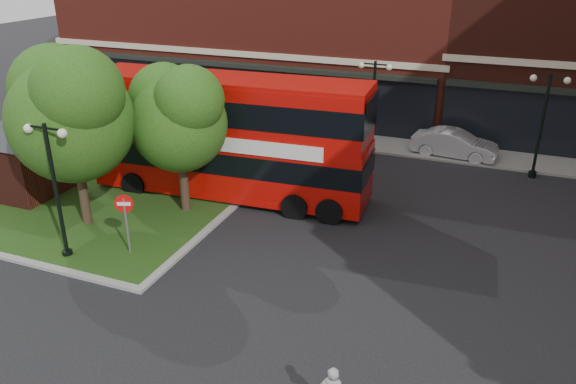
% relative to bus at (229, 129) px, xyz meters
% --- Properties ---
extents(ground, '(120.00, 120.00, 0.00)m').
position_rel_bus_xyz_m(ground, '(2.56, -7.36, -3.04)').
color(ground, black).
rests_on(ground, ground).
extents(pavement_far, '(44.00, 3.00, 0.12)m').
position_rel_bus_xyz_m(pavement_far, '(2.56, 9.14, -2.98)').
color(pavement_far, slate).
rests_on(pavement_far, ground).
extents(traffic_island, '(12.60, 7.60, 0.15)m').
position_rel_bus_xyz_m(traffic_island, '(-5.44, -4.36, -2.98)').
color(traffic_island, gray).
rests_on(traffic_island, ground).
extents(kiosk, '(6.51, 6.51, 3.60)m').
position_rel_bus_xyz_m(kiosk, '(-8.44, -3.36, -0.73)').
color(kiosk, '#471911').
rests_on(kiosk, traffic_island).
extents(tree_island_west, '(5.40, 4.71, 7.21)m').
position_rel_bus_xyz_m(tree_island_west, '(-4.03, -4.78, 1.75)').
color(tree_island_west, '#2D2116').
rests_on(tree_island_west, ground).
extents(tree_island_east, '(4.46, 3.90, 6.29)m').
position_rel_bus_xyz_m(tree_island_east, '(-1.01, -2.30, 1.20)').
color(tree_island_east, '#2D2116').
rests_on(tree_island_east, ground).
extents(lamp_island, '(1.72, 0.36, 5.00)m').
position_rel_bus_xyz_m(lamp_island, '(-2.94, -7.16, -0.22)').
color(lamp_island, black).
rests_on(lamp_island, ground).
extents(lamp_far_left, '(1.72, 0.36, 5.00)m').
position_rel_bus_xyz_m(lamp_far_left, '(4.56, 7.14, -0.22)').
color(lamp_far_left, black).
rests_on(lamp_far_left, ground).
extents(lamp_far_right, '(1.72, 0.36, 5.00)m').
position_rel_bus_xyz_m(lamp_far_right, '(12.56, 7.14, -0.22)').
color(lamp_far_right, black).
rests_on(lamp_far_right, ground).
extents(bus, '(12.29, 3.45, 4.64)m').
position_rel_bus_xyz_m(bus, '(0.00, 0.00, 0.00)').
color(bus, '#B70B07').
rests_on(bus, ground).
extents(car_silver, '(4.47, 2.27, 1.46)m').
position_rel_bus_xyz_m(car_silver, '(-3.30, 8.64, -2.32)').
color(car_silver, silver).
rests_on(car_silver, ground).
extents(car_white, '(4.50, 1.98, 1.44)m').
position_rel_bus_xyz_m(car_white, '(8.70, 8.64, -2.32)').
color(car_white, silver).
rests_on(car_white, ground).
extents(no_entry_sign, '(0.64, 0.29, 2.41)m').
position_rel_bus_xyz_m(no_entry_sign, '(-0.94, -6.21, -1.32)').
color(no_entry_sign, slate).
rests_on(no_entry_sign, ground).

